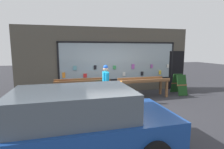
{
  "coord_description": "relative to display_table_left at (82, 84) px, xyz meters",
  "views": [
    {
      "loc": [
        -1.85,
        -6.29,
        2.19
      ],
      "look_at": [
        -0.15,
        0.82,
        1.14
      ],
      "focal_mm": 28.0,
      "sensor_mm": 36.0,
      "label": 1
    }
  ],
  "objects": [
    {
      "name": "display_table_left",
      "position": [
        0.0,
        0.0,
        0.0
      ],
      "size": [
        2.32,
        0.66,
        0.95
      ],
      "color": "brown",
      "rests_on": "ground_plane"
    },
    {
      "name": "display_table_right",
      "position": [
        2.77,
        -0.0,
        -0.05
      ],
      "size": [
        2.33,
        0.78,
        0.89
      ],
      "color": "brown",
      "rests_on": "ground_plane"
    },
    {
      "name": "parked_car",
      "position": [
        -0.43,
        -3.87,
        -0.01
      ],
      "size": [
        4.21,
        1.94,
        1.41
      ],
      "rotation": [
        0.0,
        0.0,
        0.02
      ],
      "color": "navy",
      "rests_on": "ground_plane"
    },
    {
      "name": "person_browsing",
      "position": [
        0.9,
        -0.53,
        0.16
      ],
      "size": [
        0.25,
        0.64,
        1.58
      ],
      "rotation": [
        0.0,
        0.0,
        1.5
      ],
      "color": "#2D334C",
      "rests_on": "ground_plane"
    },
    {
      "name": "ground_plane",
      "position": [
        1.39,
        -1.02,
        -0.75
      ],
      "size": [
        40.0,
        40.0,
        0.0
      ],
      "primitive_type": "plane",
      "color": "#2D2D33"
    },
    {
      "name": "shopfront_facade",
      "position": [
        1.48,
        1.37,
        0.88
      ],
      "size": [
        8.76,
        0.29,
        3.28
      ],
      "color": "#4C473D",
      "rests_on": "ground_plane"
    },
    {
      "name": "sandwich_board_sign",
      "position": [
        4.71,
        0.12,
        -0.25
      ],
      "size": [
        0.54,
        0.84,
        0.97
      ],
      "rotation": [
        0.0,
        0.0,
        -0.05
      ],
      "color": "#193F19",
      "rests_on": "ground_plane"
    },
    {
      "name": "small_dog",
      "position": [
        1.35,
        -0.84,
        -0.46
      ],
      "size": [
        0.42,
        0.48,
        0.44
      ],
      "rotation": [
        0.0,
        0.0,
        0.93
      ],
      "color": "#99724C",
      "rests_on": "ground_plane"
    }
  ]
}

